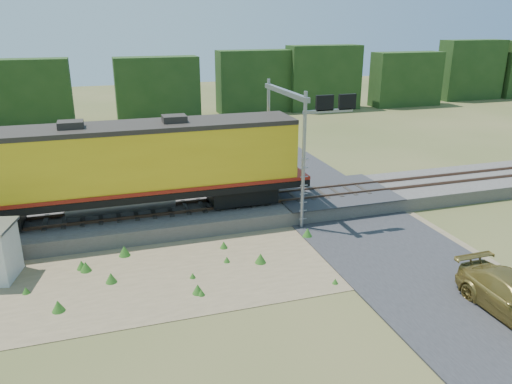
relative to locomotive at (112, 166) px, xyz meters
name	(u,v)px	position (x,y,z in m)	size (l,w,h in m)	color
ground	(249,265)	(5.50, -6.00, -3.53)	(140.00, 140.00, 0.00)	#475123
ballast	(218,211)	(5.50, 0.00, -3.13)	(70.00, 5.00, 0.80)	slate
rails	(218,203)	(5.50, 0.00, -2.65)	(70.00, 1.54, 0.16)	brown
dirt_shoulder	(203,266)	(3.50, -5.50, -3.52)	(26.00, 8.00, 0.03)	#8C7754
road	(376,238)	(12.50, -5.26, -3.44)	(7.00, 66.00, 0.86)	#38383A
tree_line_north	(151,90)	(5.50, 32.00, -0.46)	(130.00, 3.00, 6.50)	#1C3814
weed_clumps	(172,275)	(2.00, -5.90, -3.53)	(15.00, 6.20, 0.56)	#306A1E
locomotive	(112,166)	(0.00, 0.00, 0.00)	(20.21, 3.08, 5.21)	black
signal_gantry	(296,120)	(9.79, -0.67, 1.92)	(2.89, 6.20, 7.29)	gray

